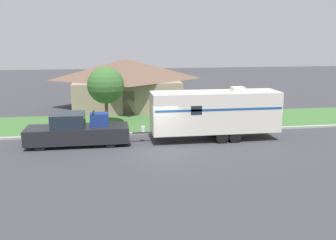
{
  "coord_description": "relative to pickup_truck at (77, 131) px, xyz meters",
  "views": [
    {
      "loc": [
        -2.77,
        -21.31,
        6.55
      ],
      "look_at": [
        0.79,
        1.7,
        1.4
      ],
      "focal_mm": 40.0,
      "sensor_mm": 36.0,
      "label": 1
    }
  ],
  "objects": [
    {
      "name": "tree_in_yard",
      "position": [
        1.78,
        4.91,
        2.2
      ],
      "size": [
        2.73,
        2.73,
        4.47
      ],
      "color": "brown",
      "rests_on": "ground_plane"
    },
    {
      "name": "pickup_truck",
      "position": [
        0.0,
        0.0,
        0.0
      ],
      "size": [
        6.35,
        2.07,
        2.09
      ],
      "color": "black",
      "rests_on": "ground_plane"
    },
    {
      "name": "curb_strip",
      "position": [
        4.91,
        2.05,
        -0.82
      ],
      "size": [
        80.0,
        0.3,
        0.14
      ],
      "color": "#999993",
      "rests_on": "ground_plane"
    },
    {
      "name": "travel_trailer",
      "position": [
        8.77,
        -0.0,
        0.96
      ],
      "size": [
        9.49,
        2.26,
        3.43
      ],
      "color": "black",
      "rests_on": "ground_plane"
    },
    {
      "name": "house_across_street",
      "position": [
        3.61,
        12.31,
        1.49
      ],
      "size": [
        10.23,
        8.18,
        4.6
      ],
      "color": "gray",
      "rests_on": "ground_plane"
    },
    {
      "name": "ground_plane",
      "position": [
        4.91,
        -1.7,
        -0.89
      ],
      "size": [
        120.0,
        120.0,
        0.0
      ],
      "primitive_type": "plane",
      "color": "#38383D"
    },
    {
      "name": "mailbox",
      "position": [
        12.72,
        2.82,
        0.13
      ],
      "size": [
        0.48,
        0.2,
        1.34
      ],
      "color": "brown",
      "rests_on": "ground_plane"
    },
    {
      "name": "lawn_strip",
      "position": [
        4.91,
        5.7,
        -0.88
      ],
      "size": [
        80.0,
        7.0,
        0.03
      ],
      "color": "#3D6B33",
      "rests_on": "ground_plane"
    }
  ]
}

